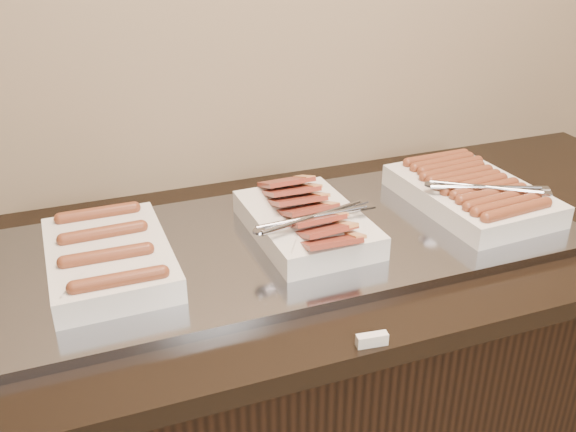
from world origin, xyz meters
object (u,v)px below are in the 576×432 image
at_px(counter, 298,403).
at_px(dish_right, 472,192).
at_px(dish_center, 306,221).
at_px(dish_left, 109,257).
at_px(warming_tray, 295,240).

height_order(counter, dish_right, dish_right).
bearing_deg(dish_center, dish_left, 177.71).
distance_m(dish_center, dish_right, 0.41).
relative_size(counter, dish_right, 5.37).
bearing_deg(counter, dish_center, -20.08).
bearing_deg(warming_tray, dish_center, -11.23).
relative_size(counter, dish_center, 5.95).
bearing_deg(dish_left, warming_tray, -0.88).
bearing_deg(dish_left, counter, -0.88).
bearing_deg(warming_tray, dish_left, -180.00).
distance_m(warming_tray, dish_left, 0.38).
bearing_deg(dish_center, counter, 158.31).
relative_size(dish_left, dish_right, 0.88).
xyz_separation_m(counter, warming_tray, (-0.01, 0.00, 0.46)).
height_order(dish_center, dish_right, dish_center).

